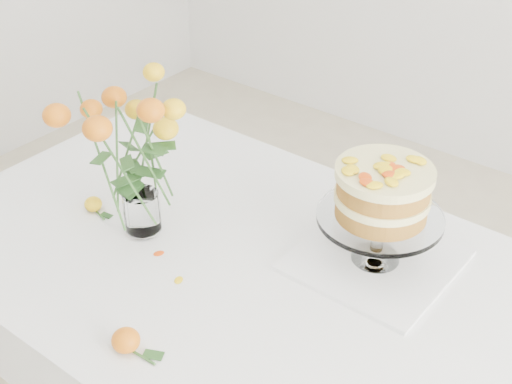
# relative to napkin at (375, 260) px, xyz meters

# --- Properties ---
(table) EXTENTS (1.43, 0.93, 0.76)m
(table) POSITION_rel_napkin_xyz_m (-0.28, -0.18, -0.09)
(table) COLOR tan
(table) RESTS_ON ground
(napkin) EXTENTS (0.33, 0.33, 0.01)m
(napkin) POSITION_rel_napkin_xyz_m (0.00, 0.00, 0.00)
(napkin) COLOR white
(napkin) RESTS_ON table
(cake_stand) EXTENTS (0.28, 0.28, 0.25)m
(cake_stand) POSITION_rel_napkin_xyz_m (0.00, 0.00, 0.17)
(cake_stand) COLOR white
(cake_stand) RESTS_ON napkin
(rose_vase) EXTENTS (0.33, 0.33, 0.43)m
(rose_vase) POSITION_rel_napkin_xyz_m (-0.49, -0.24, 0.25)
(rose_vase) COLOR white
(rose_vase) RESTS_ON table
(loose_rose_near) EXTENTS (0.08, 0.04, 0.04)m
(loose_rose_near) POSITION_rel_napkin_xyz_m (-0.65, -0.25, 0.01)
(loose_rose_near) COLOR yellow
(loose_rose_near) RESTS_ON table
(loose_rose_far) EXTENTS (0.10, 0.06, 0.05)m
(loose_rose_far) POSITION_rel_napkin_xyz_m (-0.24, -0.53, 0.02)
(loose_rose_far) COLOR orange
(loose_rose_far) RESTS_ON table
(stray_petal_a) EXTENTS (0.03, 0.02, 0.00)m
(stray_petal_a) POSITION_rel_napkin_xyz_m (-0.40, -0.28, -0.00)
(stray_petal_a) COLOR yellow
(stray_petal_a) RESTS_ON table
(stray_petal_b) EXTENTS (0.03, 0.02, 0.00)m
(stray_petal_b) POSITION_rel_napkin_xyz_m (-0.30, -0.32, -0.00)
(stray_petal_b) COLOR yellow
(stray_petal_b) RESTS_ON table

